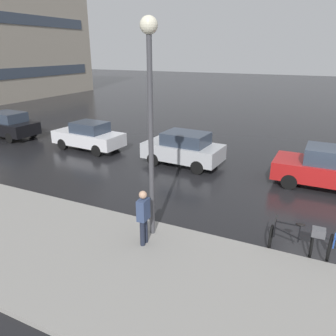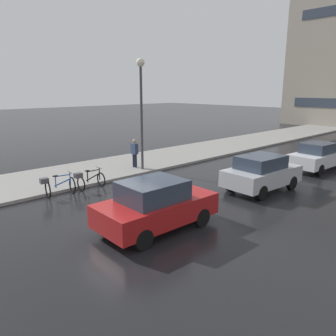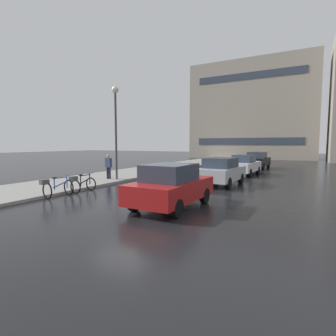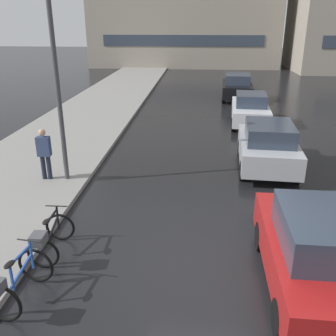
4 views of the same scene
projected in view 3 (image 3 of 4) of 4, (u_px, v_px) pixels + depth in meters
ground_plane at (125, 201)px, 11.26m from camera, size 140.00×140.00×0.00m
sidewalk_kerb at (141, 172)px, 22.85m from camera, size 4.80×60.00×0.14m
bicycle_nearest at (55, 187)px, 12.01m from camera, size 0.90×1.45×1.01m
bicycle_second at (81, 183)px, 13.31m from camera, size 0.71×1.40×0.95m
car_red at (171, 186)px, 10.17m from camera, size 2.04×4.09×1.70m
car_silver at (221, 171)px, 15.74m from camera, size 2.11×3.93×1.64m
car_white at (244, 165)px, 20.83m from camera, size 2.01×4.21×1.60m
car_black at (257, 160)px, 26.52m from camera, size 2.09×4.22×1.66m
pedestrian at (109, 166)px, 17.49m from camera, size 0.41×0.26×1.78m
streetlamp at (116, 116)px, 16.96m from camera, size 0.45×0.45×6.17m
building_facade_main at (252, 111)px, 45.10m from camera, size 20.32×7.26×16.16m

